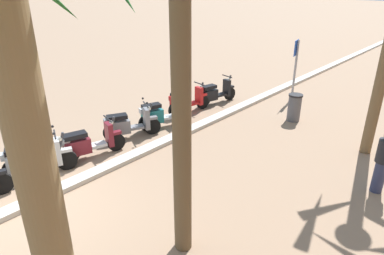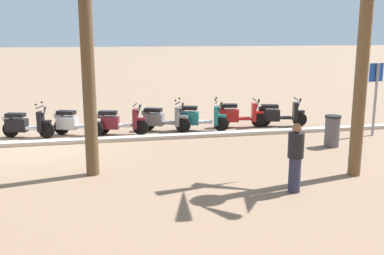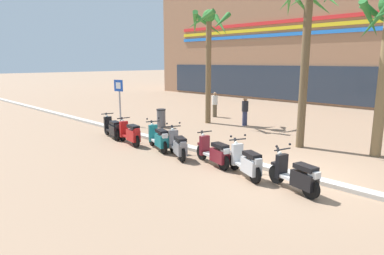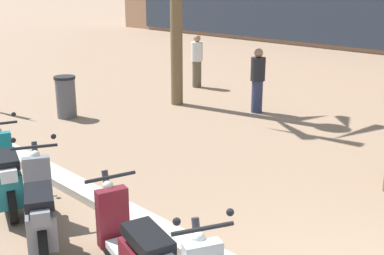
{
  "view_description": "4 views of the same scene",
  "coord_description": "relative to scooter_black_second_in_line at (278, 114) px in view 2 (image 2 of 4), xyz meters",
  "views": [
    {
      "loc": [
        1.9,
        6.63,
        4.46
      ],
      "look_at": [
        -4.26,
        1.2,
        0.91
      ],
      "focal_mm": 31.64,
      "sensor_mm": 36.0,
      "label": 1
    },
    {
      "loc": [
        -1.83,
        13.94,
        3.36
      ],
      "look_at": [
        -4.02,
        3.61,
        1.12
      ],
      "focal_mm": 41.72,
      "sensor_mm": 36.0,
      "label": 2
    },
    {
      "loc": [
        4.49,
        -8.86,
        3.35
      ],
      "look_at": [
        -4.03,
        -0.35,
        0.97
      ],
      "focal_mm": 31.28,
      "sensor_mm": 36.0,
      "label": 3
    },
    {
      "loc": [
        1.04,
        -3.56,
        3.04
      ],
      "look_at": [
        -3.93,
        1.37,
        0.91
      ],
      "focal_mm": 45.92,
      "sensor_mm": 36.0,
      "label": 4
    }
  ],
  "objects": [
    {
      "name": "scooter_teal_lead_nearest",
      "position": [
        3.05,
        0.13,
        0.02
      ],
      "size": [
        1.8,
        0.85,
        1.17
      ],
      "color": "black",
      "rests_on": "ground"
    },
    {
      "name": "curb_strip",
      "position": [
        8.24,
        1.08,
        -0.38
      ],
      "size": [
        60.0,
        0.36,
        0.12
      ],
      "primitive_type": "cube",
      "color": "#BCB7AD",
      "rests_on": "ground"
    },
    {
      "name": "scooter_grey_mid_rear",
      "position": [
        4.3,
        -0.03,
        0.0
      ],
      "size": [
        1.66,
        0.94,
        1.17
      ],
      "color": "black",
      "rests_on": "ground"
    },
    {
      "name": "litter_bin",
      "position": [
        -0.42,
        3.14,
        0.05
      ],
      "size": [
        0.48,
        0.48,
        0.95
      ],
      "color": "#56565B",
      "rests_on": "ground"
    },
    {
      "name": "scooter_black_tail_end",
      "position": [
        8.81,
        -0.01,
        0.0
      ],
      "size": [
        1.69,
        0.75,
        1.17
      ],
      "color": "black",
      "rests_on": "ground"
    },
    {
      "name": "scooter_red_gap_after_mid",
      "position": [
        1.54,
        -0.13,
        0.02
      ],
      "size": [
        1.81,
        0.65,
        1.04
      ],
      "color": "black",
      "rests_on": "ground"
    },
    {
      "name": "pedestrian_by_palm_tree",
      "position": [
        2.36,
        6.56,
        0.35
      ],
      "size": [
        0.34,
        0.34,
        1.51
      ],
      "color": "#2D3351",
      "rests_on": "ground"
    },
    {
      "name": "ground_plane",
      "position": [
        8.24,
        1.11,
        -0.44
      ],
      "size": [
        200.0,
        200.0,
        0.0
      ],
      "primitive_type": "plane",
      "color": "#93755B"
    },
    {
      "name": "scooter_black_second_in_line",
      "position": [
        0.0,
        0.0,
        0.0
      ],
      "size": [
        1.81,
        0.7,
        1.04
      ],
      "color": "black",
      "rests_on": "ground"
    },
    {
      "name": "crossing_sign",
      "position": [
        -2.53,
        2.04,
        1.07
      ],
      "size": [
        0.59,
        0.18,
        2.4
      ],
      "color": "#939399",
      "rests_on": "ground"
    },
    {
      "name": "scooter_silver_far_back",
      "position": [
        7.23,
        -0.01,
        0.01
      ],
      "size": [
        1.64,
        0.89,
        1.17
      ],
      "color": "black",
      "rests_on": "ground"
    },
    {
      "name": "scooter_maroon_mid_centre",
      "position": [
        5.83,
        0.18,
        0.0
      ],
      "size": [
        1.78,
        0.75,
        1.04
      ],
      "color": "black",
      "rests_on": "ground"
    }
  ]
}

